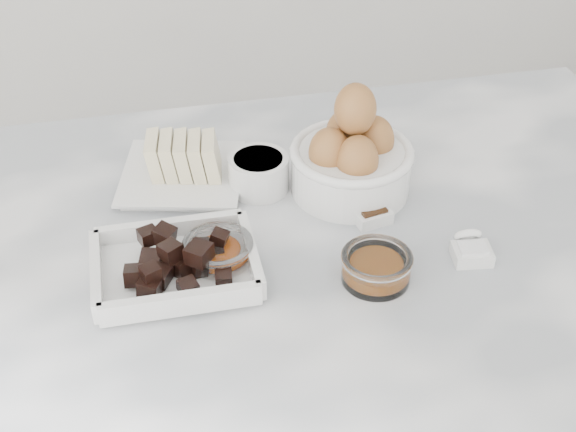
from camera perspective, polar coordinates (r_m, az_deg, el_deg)
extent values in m
cube|color=white|center=(1.01, -0.75, -3.88)|extent=(1.20, 0.80, 0.04)
cube|color=white|center=(0.97, -7.97, -4.05)|extent=(0.18, 0.14, 0.01)
cube|color=white|center=(1.13, -7.51, 2.76)|extent=(0.18, 0.18, 0.01)
cube|color=white|center=(1.13, -7.54, 3.05)|extent=(0.20, 0.20, 0.00)
cylinder|color=white|center=(1.10, -2.11, 3.05)|extent=(0.08, 0.08, 0.05)
cylinder|color=white|center=(1.09, -2.13, 3.91)|extent=(0.07, 0.07, 0.01)
cylinder|color=white|center=(1.10, 4.49, 3.28)|extent=(0.16, 0.16, 0.06)
torus|color=white|center=(1.08, 4.56, 4.58)|extent=(0.17, 0.17, 0.01)
ellipsoid|color=#965930|center=(1.09, 6.21, 5.27)|extent=(0.06, 0.06, 0.07)
ellipsoid|color=#965930|center=(1.06, 2.89, 4.61)|extent=(0.06, 0.06, 0.07)
ellipsoid|color=#965930|center=(1.10, 4.30, 5.86)|extent=(0.06, 0.06, 0.07)
ellipsoid|color=#965930|center=(1.05, 4.77, 3.91)|extent=(0.06, 0.06, 0.07)
ellipsoid|color=#965930|center=(1.05, 4.80, 7.57)|extent=(0.06, 0.06, 0.07)
cylinder|color=white|center=(0.96, 6.29, -3.70)|extent=(0.08, 0.08, 0.03)
torus|color=white|center=(0.95, 6.36, -2.97)|extent=(0.09, 0.09, 0.01)
cylinder|color=orange|center=(0.96, 6.27, -3.96)|extent=(0.06, 0.06, 0.01)
cylinder|color=white|center=(0.98, -4.96, -2.73)|extent=(0.08, 0.08, 0.03)
torus|color=white|center=(0.97, -5.01, -2.00)|extent=(0.09, 0.09, 0.01)
ellipsoid|color=#FF5007|center=(0.97, -4.97, -2.68)|extent=(0.06, 0.06, 0.02)
cube|color=white|center=(1.05, 5.94, 0.07)|extent=(0.05, 0.05, 0.02)
cube|color=black|center=(1.05, 5.97, 0.52)|extent=(0.04, 0.03, 0.00)
torus|color=white|center=(1.06, 5.37, 1.23)|extent=(0.04, 0.03, 0.03)
cube|color=white|center=(1.01, 12.94, -2.66)|extent=(0.05, 0.04, 0.02)
cube|color=white|center=(1.00, 13.02, -2.20)|extent=(0.04, 0.03, 0.00)
torus|color=white|center=(1.02, 12.67, -1.36)|extent=(0.04, 0.03, 0.03)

